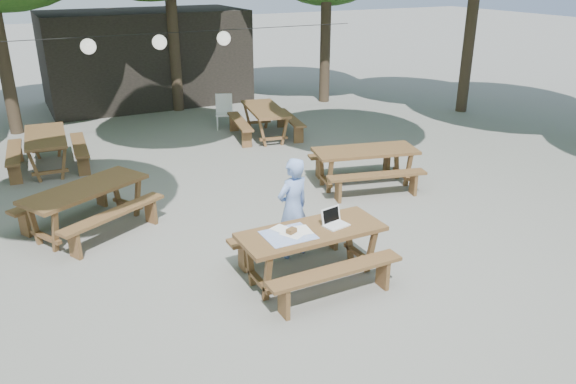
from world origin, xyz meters
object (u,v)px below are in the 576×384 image
(woman, at_px, (293,208))
(plastic_chair, at_px, (225,119))
(picnic_table_nw, at_px, (88,208))
(main_picnic_table, at_px, (311,253))

(woman, bearing_deg, plastic_chair, -116.72)
(picnic_table_nw, distance_m, woman, 3.49)
(main_picnic_table, height_order, woman, woman)
(main_picnic_table, bearing_deg, picnic_table_nw, 129.32)
(picnic_table_nw, bearing_deg, woman, -70.02)
(main_picnic_table, relative_size, plastic_chair, 2.22)
(picnic_table_nw, xyz_separation_m, plastic_chair, (4.24, 4.77, -0.13))
(picnic_table_nw, xyz_separation_m, woman, (2.58, -2.32, 0.38))
(woman, bearing_deg, picnic_table_nw, -55.48)
(main_picnic_table, distance_m, woman, 0.82)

